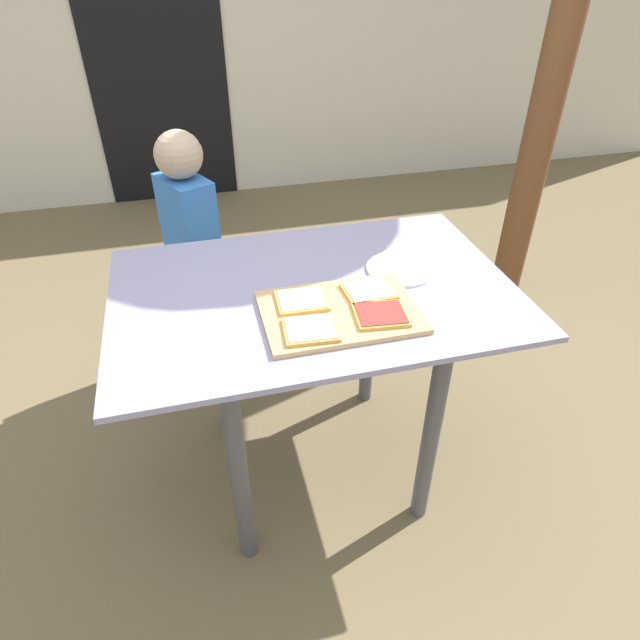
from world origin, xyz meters
name	(u,v)px	position (x,y,z in m)	size (l,w,h in m)	color
ground_plane	(315,462)	(0.00, 0.00, 0.00)	(16.00, 16.00, 0.00)	brown
house_door	(154,51)	(-0.39, 2.72, 1.00)	(0.90, 0.02, 2.00)	black
dining_table	(314,328)	(0.00, 0.00, 0.63)	(1.17, 0.78, 0.78)	#928EB5
cutting_board	(340,312)	(0.04, -0.14, 0.78)	(0.42, 0.30, 0.02)	tan
pizza_slice_far_right	(369,291)	(0.14, -0.08, 0.80)	(0.15, 0.13, 0.01)	gold
pizza_slice_near_left	(311,329)	(-0.06, -0.22, 0.80)	(0.15, 0.13, 0.01)	gold
pizza_slice_far_left	(302,300)	(-0.05, -0.08, 0.80)	(0.14, 0.13, 0.01)	gold
pizza_slice_near_right	(381,315)	(0.13, -0.20, 0.80)	(0.15, 0.13, 0.01)	gold
plate_white_right	(401,269)	(0.29, 0.04, 0.78)	(0.21, 0.21, 0.01)	white
child_left	(192,242)	(-0.33, 0.71, 0.61)	(0.23, 0.28, 1.06)	#2B4556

